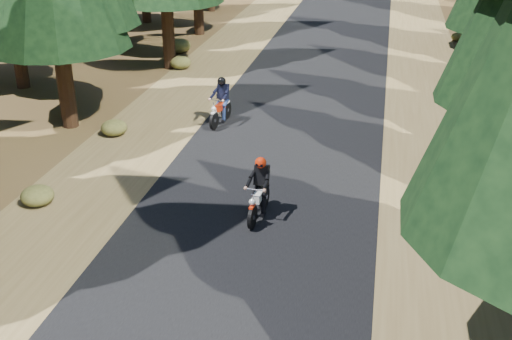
{
  "coord_description": "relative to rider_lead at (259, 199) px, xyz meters",
  "views": [
    {
      "loc": [
        2.8,
        -12.35,
        7.45
      ],
      "look_at": [
        0.0,
        1.5,
        1.1
      ],
      "focal_mm": 45.0,
      "sensor_mm": 36.0,
      "label": 1
    }
  ],
  "objects": [
    {
      "name": "ground",
      "position": [
        -0.14,
        -1.15,
        -0.51
      ],
      "size": [
        120.0,
        120.0,
        0.0
      ],
      "primitive_type": "plane",
      "color": "#422C17",
      "rests_on": "ground"
    },
    {
      "name": "rider_follow",
      "position": [
        -2.54,
        6.23,
        0.02
      ],
      "size": [
        0.77,
        1.83,
        1.58
      ],
      "rotation": [
        0.0,
        0.0,
        3.0
      ],
      "color": "#9A220A",
      "rests_on": "road"
    },
    {
      "name": "road",
      "position": [
        -0.14,
        3.85,
        -0.51
      ],
      "size": [
        6.0,
        100.0,
        0.01
      ],
      "primitive_type": "cube",
      "color": "black",
      "rests_on": "ground"
    },
    {
      "name": "shoulder_l",
      "position": [
        -4.74,
        3.85,
        -0.51
      ],
      "size": [
        3.2,
        100.0,
        0.01
      ],
      "primitive_type": "cube",
      "color": "brown",
      "rests_on": "ground"
    },
    {
      "name": "rider_lead",
      "position": [
        0.0,
        0.0,
        0.0
      ],
      "size": [
        0.65,
        1.74,
        1.52
      ],
      "rotation": [
        0.0,
        0.0,
        3.06
      ],
      "color": "silver",
      "rests_on": "road"
    },
    {
      "name": "shoulder_r",
      "position": [
        4.46,
        3.85,
        -0.51
      ],
      "size": [
        3.2,
        100.0,
        0.01
      ],
      "primitive_type": "cube",
      "color": "brown",
      "rests_on": "ground"
    },
    {
      "name": "understory_shrubs",
      "position": [
        -0.19,
        6.8,
        -0.24
      ],
      "size": [
        14.96,
        30.59,
        0.67
      ],
      "color": "#474C1E",
      "rests_on": "ground"
    }
  ]
}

